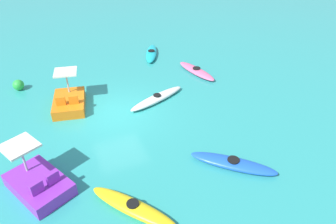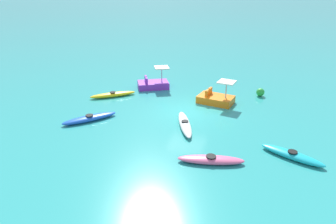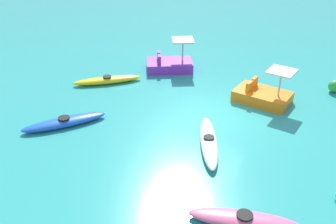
# 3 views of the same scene
# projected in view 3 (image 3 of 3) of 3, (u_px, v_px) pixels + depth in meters

# --- Properties ---
(ground_plane) EXTENTS (600.00, 600.00, 0.00)m
(ground_plane) POSITION_uv_depth(u_px,v_px,m) (216.00, 115.00, 16.19)
(ground_plane) COLOR teal
(kayak_blue) EXTENTS (2.83, 2.98, 0.37)m
(kayak_blue) POSITION_uv_depth(u_px,v_px,m) (64.00, 122.00, 15.37)
(kayak_blue) COLOR blue
(kayak_blue) RESTS_ON ground_plane
(kayak_white) EXTENTS (1.88, 3.51, 0.37)m
(kayak_white) POSITION_uv_depth(u_px,v_px,m) (209.00, 141.00, 14.13)
(kayak_white) COLOR white
(kayak_white) RESTS_ON ground_plane
(kayak_pink) EXTENTS (3.23, 1.37, 0.37)m
(kayak_pink) POSITION_uv_depth(u_px,v_px,m) (244.00, 220.00, 10.66)
(kayak_pink) COLOR pink
(kayak_pink) RESTS_ON ground_plane
(kayak_yellow) EXTENTS (3.08, 2.56, 0.37)m
(kayak_yellow) POSITION_uv_depth(u_px,v_px,m) (107.00, 80.00, 18.94)
(kayak_yellow) COLOR yellow
(kayak_yellow) RESTS_ON ground_plane
(pedal_boat_purple) EXTENTS (2.82, 2.41, 1.68)m
(pedal_boat_purple) POSITION_uv_depth(u_px,v_px,m) (170.00, 64.00, 20.35)
(pedal_boat_purple) COLOR purple
(pedal_boat_purple) RESTS_ON ground_plane
(pedal_boat_orange) EXTENTS (2.66, 1.94, 1.68)m
(pedal_boat_orange) POSITION_uv_depth(u_px,v_px,m) (263.00, 95.00, 17.10)
(pedal_boat_orange) COLOR orange
(pedal_boat_orange) RESTS_ON ground_plane
(buoy_green) EXTENTS (0.60, 0.60, 0.60)m
(buoy_green) POSITION_uv_depth(u_px,v_px,m) (335.00, 86.00, 18.00)
(buoy_green) COLOR green
(buoy_green) RESTS_ON ground_plane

